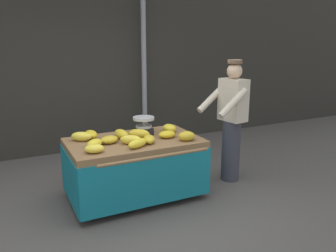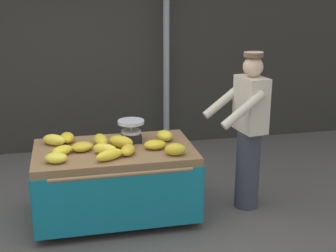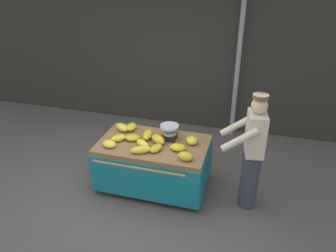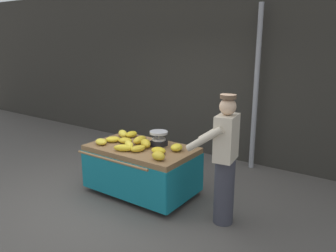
# 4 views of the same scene
# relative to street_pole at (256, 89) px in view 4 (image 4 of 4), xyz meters

# --- Properties ---
(ground_plane) EXTENTS (60.00, 60.00, 0.00)m
(ground_plane) POSITION_rel_street_pole_xyz_m (-1.21, -2.50, -1.49)
(ground_plane) COLOR #514C47
(back_wall) EXTENTS (16.00, 0.24, 3.46)m
(back_wall) POSITION_rel_street_pole_xyz_m (-1.21, 0.31, 0.25)
(back_wall) COLOR #2D2B26
(back_wall) RESTS_ON ground
(street_pole) EXTENTS (0.09, 0.09, 2.97)m
(street_pole) POSITION_rel_street_pole_xyz_m (0.00, 0.00, 0.00)
(street_pole) COLOR gray
(street_pole) RESTS_ON ground
(banana_cart) EXTENTS (1.65, 1.18, 0.77)m
(banana_cart) POSITION_rel_street_pole_xyz_m (-0.99, -2.05, -0.93)
(banana_cart) COLOR olive
(banana_cart) RESTS_ON ground
(weighing_scale) EXTENTS (0.28, 0.28, 0.23)m
(weighing_scale) POSITION_rel_street_pole_xyz_m (-0.79, -1.88, -0.60)
(weighing_scale) COLOR black
(weighing_scale) RESTS_ON banana_cart
(banana_bunch_0) EXTENTS (0.16, 0.31, 0.12)m
(banana_bunch_0) POSITION_rel_street_pole_xyz_m (-1.12, -1.94, -0.66)
(banana_bunch_0) COLOR gold
(banana_bunch_0) RESTS_ON banana_cart
(banana_bunch_1) EXTENTS (0.21, 0.27, 0.09)m
(banana_bunch_1) POSITION_rel_street_pole_xyz_m (-0.88, -2.26, -0.67)
(banana_bunch_1) COLOR gold
(banana_bunch_1) RESTS_ON banana_cart
(banana_bunch_2) EXTENTS (0.31, 0.24, 0.10)m
(banana_bunch_2) POSITION_rel_street_pole_xyz_m (-1.07, -2.37, -0.67)
(banana_bunch_2) COLOR yellow
(banana_bunch_2) RESTS_ON banana_cart
(banana_bunch_3) EXTENTS (0.29, 0.26, 0.11)m
(banana_bunch_3) POSITION_rel_street_pole_xyz_m (-1.59, -1.82, -0.66)
(banana_bunch_3) COLOR yellow
(banana_bunch_3) RESTS_ON banana_cart
(banana_bunch_4) EXTENTS (0.27, 0.26, 0.09)m
(banana_bunch_4) POSITION_rel_street_pole_xyz_m (-1.51, -2.13, -0.67)
(banana_bunch_4) COLOR yellow
(banana_bunch_4) RESTS_ON banana_cart
(banana_bunch_5) EXTENTS (0.28, 0.25, 0.11)m
(banana_bunch_5) POSITION_rel_street_pole_xyz_m (-1.10, -2.22, -0.66)
(banana_bunch_5) COLOR yellow
(banana_bunch_5) RESTS_ON banana_cart
(banana_bunch_6) EXTENTS (0.23, 0.19, 0.12)m
(banana_bunch_6) POSITION_rel_street_pole_xyz_m (-0.43, -2.38, -0.66)
(banana_bunch_6) COLOR gold
(banana_bunch_6) RESTS_ON banana_cart
(banana_bunch_7) EXTENTS (0.16, 0.25, 0.10)m
(banana_bunch_7) POSITION_rel_street_pole_xyz_m (-1.46, -1.75, -0.67)
(banana_bunch_7) COLOR gold
(banana_bunch_7) RESTS_ON banana_cart
(banana_bunch_8) EXTENTS (0.26, 0.23, 0.09)m
(banana_bunch_8) POSITION_rel_street_pole_xyz_m (-1.31, -2.06, -0.67)
(banana_bunch_8) COLOR gold
(banana_bunch_8) RESTS_ON banana_cart
(banana_bunch_9) EXTENTS (0.31, 0.29, 0.12)m
(banana_bunch_9) POSITION_rel_street_pole_xyz_m (-0.92, -2.04, -0.66)
(banana_bunch_9) COLOR gold
(banana_bunch_9) RESTS_ON banana_cart
(banana_bunch_10) EXTENTS (0.23, 0.17, 0.09)m
(banana_bunch_10) POSITION_rel_street_pole_xyz_m (-0.59, -2.16, -0.67)
(banana_bunch_10) COLOR gold
(banana_bunch_10) RESTS_ON banana_cart
(banana_bunch_11) EXTENTS (0.25, 0.21, 0.10)m
(banana_bunch_11) POSITION_rel_street_pole_xyz_m (-1.57, -2.34, -0.67)
(banana_bunch_11) COLOR yellow
(banana_bunch_11) RESTS_ON banana_cart
(banana_bunch_12) EXTENTS (0.19, 0.23, 0.11)m
(banana_bunch_12) POSITION_rel_street_pole_xyz_m (-0.44, -1.92, -0.66)
(banana_bunch_12) COLOR yellow
(banana_bunch_12) RESTS_ON banana_cart
(vendor_person) EXTENTS (0.63, 0.58, 1.71)m
(vendor_person) POSITION_rel_street_pole_xyz_m (0.43, -2.13, -0.61)
(vendor_person) COLOR #383842
(vendor_person) RESTS_ON ground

